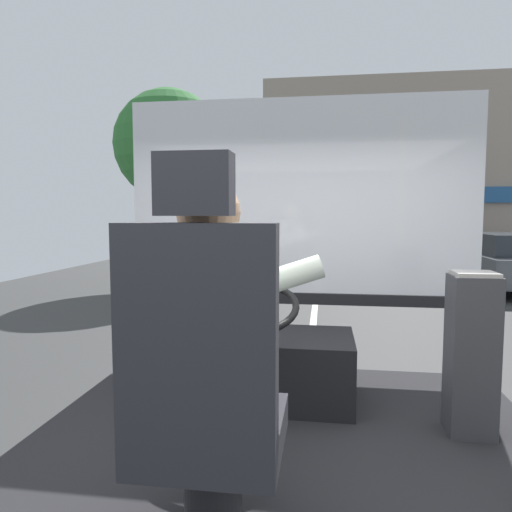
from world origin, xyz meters
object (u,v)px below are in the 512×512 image
bus_driver (215,331)px  parked_car_charcoal (508,261)px  fare_box (471,354)px  parked_car_blue (446,248)px  driver_seat (206,395)px  steering_console (261,364)px

bus_driver → parked_car_charcoal: size_ratio=0.20×
fare_box → parked_car_charcoal: (3.88, 10.20, -0.49)m
fare_box → parked_car_blue: bearing=76.7°
driver_seat → parked_car_blue: bearing=74.0°
driver_seat → parked_car_charcoal: driver_seat is taller
driver_seat → fare_box: size_ratio=1.55×
parked_car_charcoal → driver_seat: bearing=-113.9°
driver_seat → parked_car_blue: driver_seat is taller
bus_driver → parked_car_charcoal: (4.99, 11.11, -0.79)m
parked_car_charcoal → parked_car_blue: (-0.02, 6.13, -0.10)m
steering_console → driver_seat: bearing=-90.0°
fare_box → parked_car_charcoal: bearing=69.2°
bus_driver → parked_car_charcoal: 12.21m
bus_driver → parked_car_charcoal: bearing=65.8°
bus_driver → parked_car_charcoal: bus_driver is taller
driver_seat → bus_driver: 0.22m
bus_driver → steering_console: bus_driver is taller
driver_seat → parked_car_blue: (4.98, 17.37, -0.72)m
driver_seat → bus_driver: driver_seat is taller
bus_driver → fare_box: bus_driver is taller
parked_car_blue → parked_car_charcoal: bearing=-89.8°
steering_console → parked_car_blue: size_ratio=0.28×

